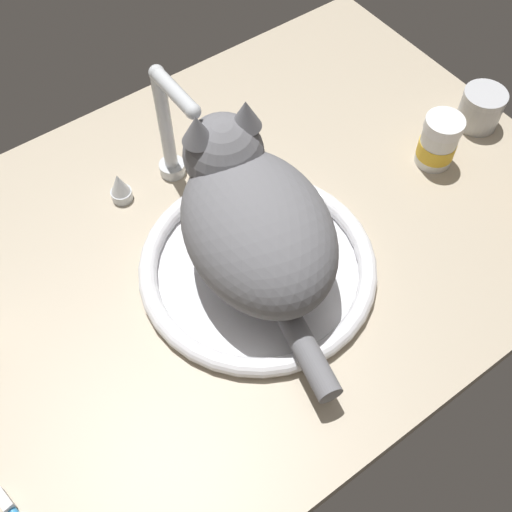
{
  "coord_description": "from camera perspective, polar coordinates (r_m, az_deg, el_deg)",
  "views": [
    {
      "loc": [
        -27.93,
        -44.6,
        77.68
      ],
      "look_at": [
        -0.3,
        -6.39,
        7.0
      ],
      "focal_mm": 44.22,
      "sensor_mm": 36.0,
      "label": 1
    }
  ],
  "objects": [
    {
      "name": "countertop",
      "position": [
        0.93,
        -2.17,
        0.87
      ],
      "size": [
        104.1,
        71.17,
        3.0
      ],
      "primitive_type": "cube",
      "color": "#B7A88E",
      "rests_on": "ground"
    },
    {
      "name": "sink_basin",
      "position": [
        0.87,
        0.0,
        -1.04
      ],
      "size": [
        33.12,
        33.12,
        2.59
      ],
      "color": "white",
      "rests_on": "countertop"
    },
    {
      "name": "faucet",
      "position": [
        0.93,
        -7.93,
        10.5
      ],
      "size": [
        20.51,
        11.86,
        20.59
      ],
      "color": "silver",
      "rests_on": "countertop"
    },
    {
      "name": "cat",
      "position": [
        0.81,
        -0.59,
        3.59
      ],
      "size": [
        23.81,
        37.92,
        18.95
      ],
      "color": "slate",
      "rests_on": "sink_basin"
    },
    {
      "name": "pill_bottle",
      "position": [
        1.02,
        16.16,
        9.84
      ],
      "size": [
        5.94,
        5.94,
        8.78
      ],
      "color": "white",
      "rests_on": "countertop"
    },
    {
      "name": "metal_jar",
      "position": [
        1.11,
        19.67,
        12.46
      ],
      "size": [
        6.98,
        6.98,
        6.42
      ],
      "color": "#B2B5BA",
      "rests_on": "countertop"
    }
  ]
}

